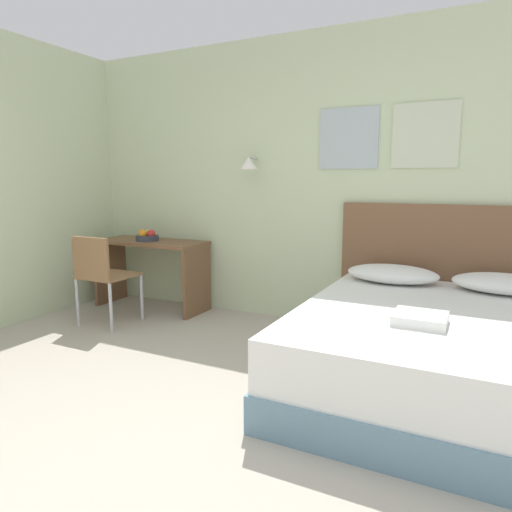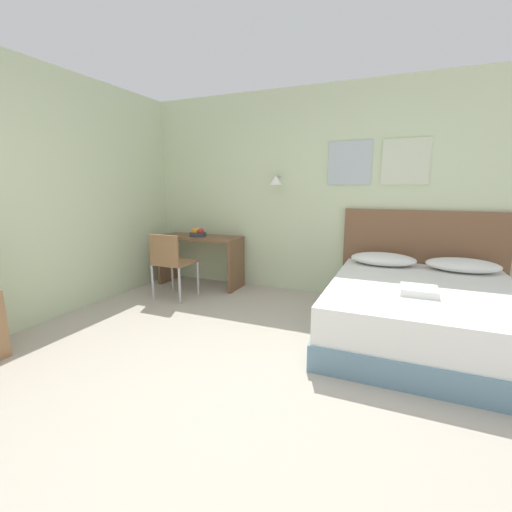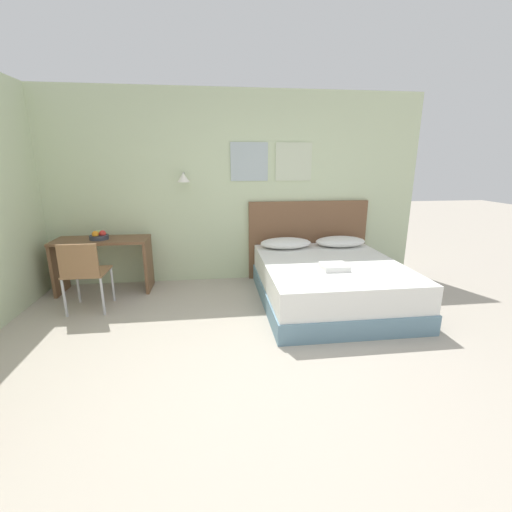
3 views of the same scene
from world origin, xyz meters
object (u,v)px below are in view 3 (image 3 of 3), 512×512
pillow_right (340,241)px  fruit_bowl (99,236)px  headboard (308,239)px  pillow_left (286,243)px  desk_chair (84,270)px  folded_towel_near_foot (334,267)px  bed (329,282)px  desk (103,255)px

pillow_right → fruit_bowl: fruit_bowl is taller
headboard → pillow_right: headboard is taller
headboard → fruit_bowl: bearing=-174.2°
pillow_left → desk_chair: size_ratio=0.85×
pillow_left → desk_chair: (-2.49, -0.67, -0.09)m
folded_towel_near_foot → desk_chair: size_ratio=0.35×
bed → pillow_left: size_ratio=2.78×
pillow_left → fruit_bowl: bearing=-179.9°
headboard → desk: (-2.87, -0.27, -0.07)m
pillow_left → desk_chair: bearing=-165.0°
bed → headboard: (-0.00, 1.03, 0.31)m
headboard → folded_towel_near_foot: 1.33m
folded_towel_near_foot → fruit_bowl: size_ratio=1.23×
pillow_left → fruit_bowl: fruit_bowl is taller
bed → headboard: headboard is taller
pillow_left → desk: desk is taller
bed → desk: (-2.87, 0.76, 0.25)m
bed → desk: desk is taller
pillow_left → folded_towel_near_foot: size_ratio=2.46×
pillow_left → folded_towel_near_foot: pillow_left is taller
pillow_left → desk_chair: 2.58m
headboard → pillow_left: 0.49m
desk_chair → fruit_bowl: bearing=90.2°
pillow_left → headboard: bearing=36.1°
pillow_right → folded_towel_near_foot: (-0.46, -1.03, -0.04)m
pillow_left → pillow_right: (0.80, 0.00, 0.00)m
bed → fruit_bowl: (-2.89, 0.73, 0.51)m
headboard → pillow_right: 0.49m
pillow_right → fruit_bowl: size_ratio=3.02×
desk → desk_chair: bearing=-91.0°
headboard → folded_towel_near_foot: (-0.06, -1.32, -0.02)m
headboard → pillow_left: size_ratio=2.49×
pillow_right → fruit_bowl: (-3.29, -0.00, 0.17)m
pillow_right → desk_chair: bearing=-168.5°
desk_chair → fruit_bowl: (-0.00, 0.66, 0.26)m
desk → headboard: bearing=5.3°
headboard → fruit_bowl: (-2.89, -0.29, 0.19)m
bed → desk: bearing=165.2°
pillow_right → desk_chair: 3.35m
pillow_right → bed: bearing=-118.4°
pillow_left → pillow_right: 0.80m
pillow_left → fruit_bowl: 2.50m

